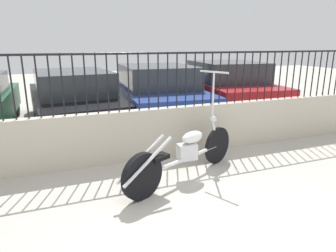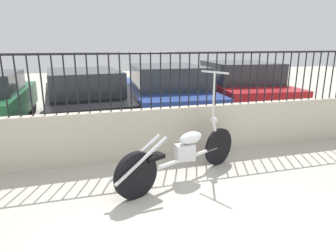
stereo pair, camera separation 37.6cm
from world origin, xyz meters
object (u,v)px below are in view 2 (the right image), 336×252
(car_black, at_px, (84,97))
(car_red, at_px, (236,88))
(car_blue, at_px, (166,93))
(motorcycle_white, at_px, (177,155))

(car_black, xyz_separation_m, car_red, (4.27, 0.07, 0.05))
(car_black, height_order, car_red, car_red)
(car_blue, relative_size, car_red, 0.99)
(motorcycle_white, bearing_deg, car_red, 26.42)
(car_black, relative_size, car_blue, 1.01)
(car_black, distance_m, car_red, 4.27)
(motorcycle_white, xyz_separation_m, car_red, (3.07, 3.90, 0.33))
(car_black, relative_size, car_red, 1.00)
(car_blue, bearing_deg, car_black, 89.61)
(motorcycle_white, xyz_separation_m, car_black, (-1.20, 3.83, 0.27))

